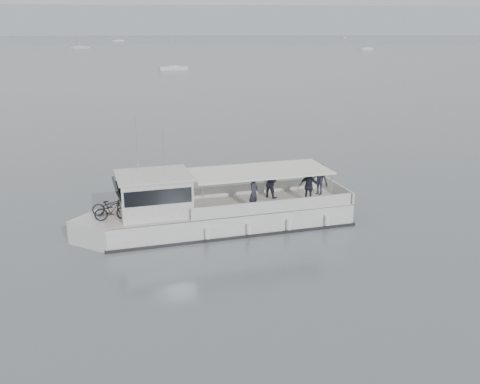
{
  "coord_description": "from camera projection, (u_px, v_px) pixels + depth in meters",
  "views": [
    {
      "loc": [
        -2.9,
        -19.5,
        8.46
      ],
      "look_at": [
        -0.75,
        2.48,
        1.6
      ],
      "focal_mm": 40.0,
      "sensor_mm": 36.0,
      "label": 1
    }
  ],
  "objects": [
    {
      "name": "ground",
      "position": [
        265.0,
        248.0,
        21.32
      ],
      "size": [
        1400.0,
        1400.0,
        0.0
      ],
      "primitive_type": "plane",
      "color": "#555F64",
      "rests_on": "ground"
    },
    {
      "name": "headland",
      "position": [
        188.0,
        21.0,
        549.47
      ],
      "size": [
        1400.0,
        90.0,
        28.0
      ],
      "primitive_type": "cube",
      "color": "#939EA8",
      "rests_on": "ground"
    },
    {
      "name": "tour_boat",
      "position": [
        205.0,
        211.0,
        23.02
      ],
      "size": [
        12.24,
        4.99,
        5.1
      ],
      "rotation": [
        0.0,
        0.0,
        0.2
      ],
      "color": "silver",
      "rests_on": "ground"
    },
    {
      "name": "moored_fleet",
      "position": [
        153.0,
        47.0,
        218.18
      ],
      "size": [
        461.8,
        360.2,
        9.68
      ],
      "color": "silver",
      "rests_on": "ground"
    }
  ]
}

